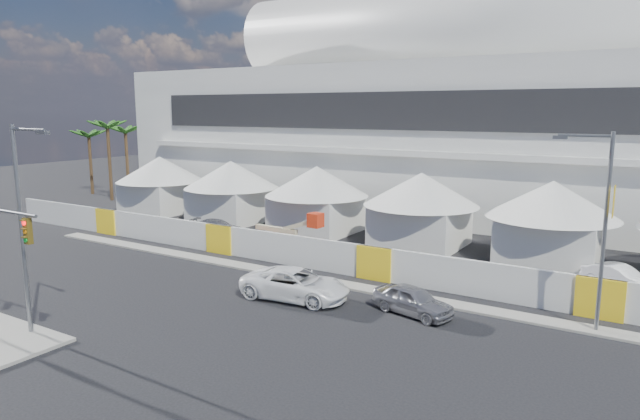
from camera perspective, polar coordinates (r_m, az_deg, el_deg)
The scene contains 12 objects.
ground at distance 27.04m, azimuth -21.05°, elevation -12.21°, with size 160.00×160.00×0.00m, color black.
stadium at distance 57.51m, azimuth 20.34°, elevation 8.95°, with size 80.00×24.80×21.98m.
tent_row at distance 44.11m, azimuth 4.63°, elevation 1.17°, with size 53.40×8.40×5.40m.
hoarding_fence at distance 33.83m, azimuth 5.51°, elevation -5.31°, with size 70.00×0.25×2.00m, color silver.
palm_cluster at distance 69.76m, azimuth -18.90°, elevation 7.01°, with size 10.60×10.60×8.55m.
sedan_silver at distance 28.60m, azimuth 9.27°, elevation -8.90°, with size 4.18×1.68×1.42m, color #A6A6AA.
pickup_curb at distance 30.41m, azimuth -2.47°, elevation -7.42°, with size 5.83×2.69×1.62m, color white.
lot_car_a at distance 36.23m, azimuth 27.75°, elevation -5.96°, with size 4.02×1.40×1.33m, color white.
lot_car_c at distance 45.92m, azimuth -10.21°, elevation -1.77°, with size 4.51×1.83×1.31m, color #9B9CA0.
streetlight_median at distance 27.55m, azimuth -27.53°, elevation -0.54°, with size 2.54×0.25×9.17m.
streetlight_curb at distance 27.82m, azimuth 26.26°, elevation -0.74°, with size 2.67×0.60×9.00m.
boom_lift at distance 39.60m, azimuth -4.86°, elevation -3.19°, with size 6.57×1.70×3.32m.
Camera 1 is at (20.33, -14.81, 9.93)m, focal length 32.00 mm.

